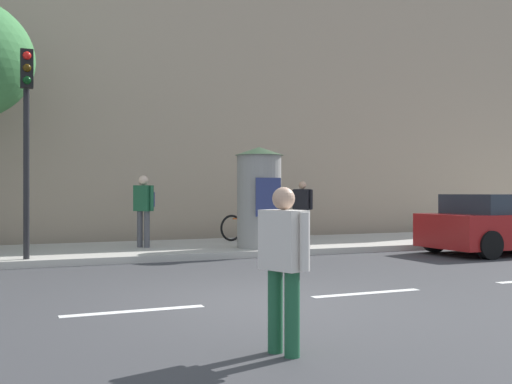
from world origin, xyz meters
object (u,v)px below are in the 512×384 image
parked_car_blue (505,224)px  traffic_light (27,118)px  poster_column (259,197)px  pedestrian_in_dark_shirt (144,204)px  bicycle_leaning (247,226)px  pedestrian_with_bag (284,257)px  pedestrian_near_pole (303,204)px

parked_car_blue → traffic_light: bearing=171.6°
poster_column → pedestrian_in_dark_shirt: 2.80m
bicycle_leaning → traffic_light: bearing=-154.6°
poster_column → parked_car_blue: (5.58, -2.17, -0.68)m
traffic_light → parked_car_blue: (10.84, -1.60, -2.24)m
parked_car_blue → pedestrian_in_dark_shirt: bearing=157.7°
pedestrian_with_bag → poster_column: bearing=68.2°
bicycle_leaning → pedestrian_with_bag: bearing=-110.4°
traffic_light → poster_column: 5.52m
parked_car_blue → bicycle_leaning: bearing=138.9°
poster_column → pedestrian_near_pole: bearing=42.4°
traffic_light → pedestrian_near_pole: bearing=19.2°
bicycle_leaning → poster_column: bearing=-104.7°
pedestrian_in_dark_shirt → parked_car_blue: bearing=-22.3°
pedestrian_with_bag → traffic_light: bearing=103.8°
pedestrian_near_pole → parked_car_blue: (3.34, -4.22, -0.44)m
poster_column → pedestrian_in_dark_shirt: size_ratio=1.39×
pedestrian_with_bag → pedestrian_near_pole: (5.59, 10.40, 0.24)m
pedestrian_near_pole → bicycle_leaning: pedestrian_near_pole is taller
poster_column → pedestrian_near_pole: poster_column is taller
traffic_light → pedestrian_in_dark_shirt: size_ratio=2.38×
pedestrian_in_dark_shirt → bicycle_leaning: bearing=18.3°
pedestrian_near_pole → parked_car_blue: 5.40m
traffic_light → pedestrian_near_pole: size_ratio=2.51×
pedestrian_with_bag → pedestrian_in_dark_shirt: size_ratio=0.88×
pedestrian_with_bag → pedestrian_in_dark_shirt: (0.80, 9.52, 0.30)m
pedestrian_in_dark_shirt → parked_car_blue: pedestrian_in_dark_shirt is taller
traffic_light → parked_car_blue: bearing=-8.4°
poster_column → pedestrian_in_dark_shirt: (-2.54, 1.17, -0.19)m
traffic_light → pedestrian_in_dark_shirt: traffic_light is taller
traffic_light → pedestrian_in_dark_shirt: (2.72, 1.74, -1.75)m
pedestrian_with_bag → bicycle_leaning: size_ratio=0.89×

